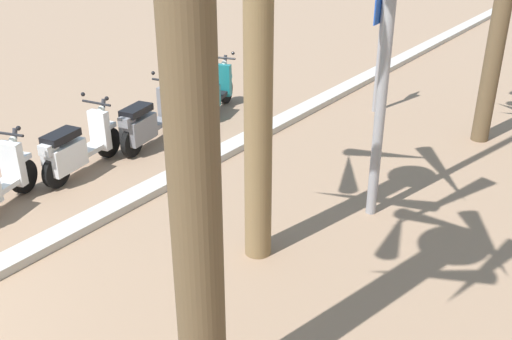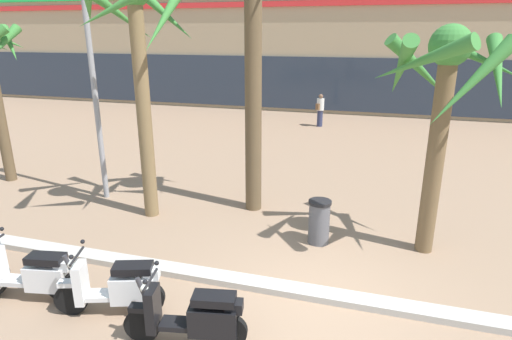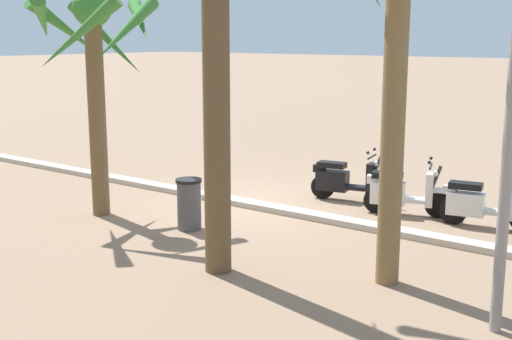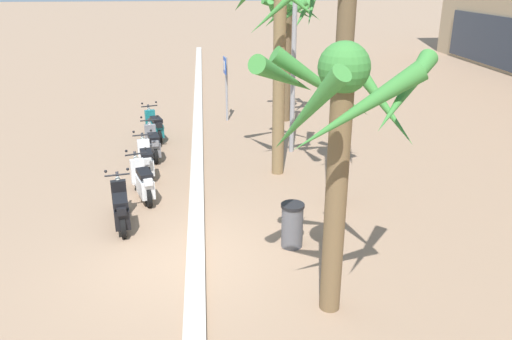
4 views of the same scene
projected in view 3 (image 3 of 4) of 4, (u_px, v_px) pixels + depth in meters
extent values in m
plane|color=#93755B|center=(251.00, 203.00, 14.24)|extent=(200.00, 200.00, 0.00)
cube|color=#BCB7AD|center=(243.00, 203.00, 14.02)|extent=(60.00, 0.36, 0.12)
cylinder|color=black|center=(453.00, 211.00, 12.61)|extent=(0.53, 0.20, 0.52)
cube|color=silver|center=(491.00, 212.00, 12.31)|extent=(0.64, 0.39, 0.08)
cube|color=white|center=(466.00, 204.00, 12.48)|extent=(0.73, 0.44, 0.43)
cube|color=black|center=(466.00, 186.00, 12.42)|extent=(0.65, 0.41, 0.12)
cube|color=silver|center=(450.00, 189.00, 12.56)|extent=(0.27, 0.24, 0.16)
cylinder|color=black|center=(438.00, 205.00, 13.04)|extent=(0.52, 0.26, 0.52)
cylinder|color=black|center=(377.00, 200.00, 13.41)|extent=(0.52, 0.26, 0.52)
cube|color=white|center=(410.00, 200.00, 13.20)|extent=(0.66, 0.46, 0.08)
cube|color=white|center=(388.00, 193.00, 13.31)|extent=(0.75, 0.52, 0.44)
cube|color=black|center=(388.00, 175.00, 13.24)|extent=(0.66, 0.48, 0.12)
cube|color=white|center=(430.00, 190.00, 13.04)|extent=(0.24, 0.37, 0.66)
cube|color=white|center=(439.00, 190.00, 12.98)|extent=(0.35, 0.25, 0.08)
cylinder|color=#333338|center=(434.00, 183.00, 12.98)|extent=(0.29, 0.16, 0.69)
cylinder|color=black|center=(431.00, 166.00, 12.95)|extent=(0.22, 0.54, 0.04)
sphere|color=white|center=(436.00, 174.00, 12.94)|extent=(0.12, 0.12, 0.12)
cube|color=white|center=(373.00, 179.00, 13.35)|extent=(0.29, 0.27, 0.16)
sphere|color=black|center=(431.00, 158.00, 13.15)|extent=(0.07, 0.07, 0.07)
sphere|color=black|center=(429.00, 162.00, 12.70)|extent=(0.07, 0.07, 0.07)
cylinder|color=black|center=(379.00, 193.00, 14.05)|extent=(0.53, 0.20, 0.52)
cylinder|color=black|center=(323.00, 187.00, 14.59)|extent=(0.53, 0.20, 0.52)
cube|color=black|center=(353.00, 187.00, 14.29)|extent=(0.64, 0.39, 0.08)
cube|color=black|center=(332.00, 180.00, 14.46)|extent=(0.73, 0.44, 0.43)
cube|color=black|center=(332.00, 165.00, 14.40)|extent=(0.65, 0.41, 0.12)
cube|color=black|center=(371.00, 179.00, 14.07)|extent=(0.20, 0.36, 0.66)
cube|color=black|center=(379.00, 179.00, 13.99)|extent=(0.34, 0.22, 0.08)
cylinder|color=#333338|center=(375.00, 172.00, 14.01)|extent=(0.29, 0.12, 0.69)
cylinder|color=black|center=(372.00, 157.00, 13.98)|extent=(0.15, 0.56, 0.04)
sphere|color=white|center=(376.00, 164.00, 13.96)|extent=(0.12, 0.12, 0.12)
cube|color=black|center=(320.00, 168.00, 14.54)|extent=(0.27, 0.24, 0.16)
sphere|color=black|center=(374.00, 149.00, 14.17)|extent=(0.07, 0.07, 0.07)
sphere|color=black|center=(368.00, 153.00, 13.75)|extent=(0.07, 0.07, 0.07)
cylinder|color=olive|center=(394.00, 106.00, 9.15)|extent=(0.33, 0.33, 5.13)
cylinder|color=brown|center=(216.00, 64.00, 9.53)|extent=(0.40, 0.40, 6.24)
cylinder|color=brown|center=(97.00, 114.00, 12.94)|extent=(0.34, 0.34, 4.04)
sphere|color=#3D8438|center=(92.00, 7.00, 12.54)|extent=(0.75, 0.75, 0.75)
cone|color=#3D8438|center=(67.00, 30.00, 13.13)|extent=(0.35, 1.78, 1.28)
cone|color=#3D8438|center=(43.00, 20.00, 12.39)|extent=(1.64, 1.44, 0.92)
cone|color=#3D8438|center=(78.00, 34.00, 11.91)|extent=(1.59, 1.09, 1.42)
cone|color=#3D8438|center=(126.00, 30.00, 12.23)|extent=(0.49, 1.79, 1.28)
cone|color=#3D8438|center=(140.00, 21.00, 12.84)|extent=(1.69, 1.36, 0.96)
cone|color=#3D8438|center=(107.00, 38.00, 13.32)|extent=(1.51, 0.99, 1.56)
cylinder|color=#56565B|center=(189.00, 205.00, 12.23)|extent=(0.44, 0.44, 0.90)
cylinder|color=black|center=(189.00, 181.00, 12.14)|extent=(0.48, 0.48, 0.06)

